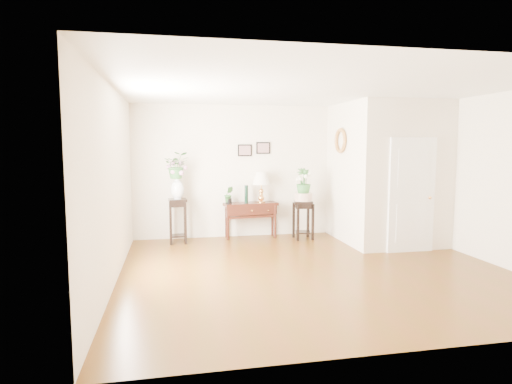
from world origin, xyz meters
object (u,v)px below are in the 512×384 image
object	(u,v)px
console_table	(251,220)
table_lamp	(261,186)
plant_stand_a	(178,221)
plant_stand_b	(303,220)

from	to	relation	value
console_table	table_lamp	world-z (taller)	table_lamp
console_table	table_lamp	bearing A→B (deg)	-6.42
console_table	table_lamp	xyz separation A→B (m)	(0.23, 0.00, 0.73)
plant_stand_a	console_table	bearing A→B (deg)	7.46
console_table	plant_stand_a	world-z (taller)	plant_stand_a
table_lamp	plant_stand_a	xyz separation A→B (m)	(-1.75, -0.20, -0.66)
plant_stand_b	console_table	bearing A→B (deg)	163.49
table_lamp	plant_stand_b	distance (m)	1.13
plant_stand_a	plant_stand_b	size ratio (longest dim) A/B	1.11
table_lamp	plant_stand_b	bearing A→B (deg)	-20.69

